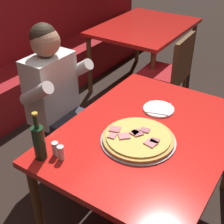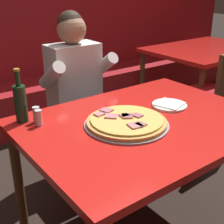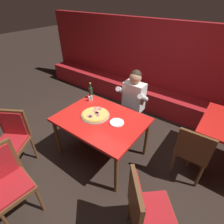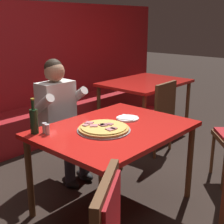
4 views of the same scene
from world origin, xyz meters
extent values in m
plane|color=black|center=(0.00, 0.00, 0.00)|extent=(24.00, 24.00, 0.00)
cube|color=#A3191E|center=(0.00, 1.86, 0.23)|extent=(6.46, 0.48, 0.46)
cylinder|color=brown|center=(-0.59, -0.43, 0.36)|extent=(0.06, 0.06, 0.73)
cylinder|color=brown|center=(0.59, -0.43, 0.36)|extent=(0.06, 0.06, 0.73)
cylinder|color=brown|center=(-0.59, 0.43, 0.36)|extent=(0.06, 0.06, 0.73)
cylinder|color=brown|center=(0.59, 0.43, 0.36)|extent=(0.06, 0.06, 0.73)
cube|color=red|center=(0.00, 0.00, 0.75)|extent=(1.31, 0.98, 0.04)
cylinder|color=#9E9EA3|center=(-0.12, 0.01, 0.77)|extent=(0.45, 0.45, 0.01)
cylinder|color=#C69347|center=(-0.12, 0.01, 0.79)|extent=(0.42, 0.42, 0.02)
cylinder|color=#E0B251|center=(-0.12, 0.01, 0.80)|extent=(0.38, 0.38, 0.01)
cube|color=#B76670|center=(-0.11, 0.04, 0.81)|extent=(0.06, 0.05, 0.01)
cube|color=#C6757A|center=(-0.17, 0.07, 0.81)|extent=(0.09, 0.09, 0.01)
cube|color=#C6757A|center=(-0.14, -0.09, 0.81)|extent=(0.07, 0.07, 0.01)
cube|color=#B76670|center=(-0.14, 0.15, 0.81)|extent=(0.07, 0.08, 0.01)
cube|color=#A85B66|center=(-0.05, 0.00, 0.81)|extent=(0.05, 0.06, 0.01)
cube|color=#A85B66|center=(-0.10, 0.02, 0.81)|extent=(0.08, 0.08, 0.01)
cube|color=#A85B66|center=(-0.11, -0.10, 0.81)|extent=(0.05, 0.05, 0.01)
cube|color=#C6757A|center=(-0.21, 0.13, 0.81)|extent=(0.05, 0.05, 0.01)
cylinder|color=white|center=(0.25, 0.06, 0.77)|extent=(0.21, 0.21, 0.01)
cube|color=white|center=(0.25, 0.06, 0.78)|extent=(0.19, 0.19, 0.01)
cylinder|color=#19381E|center=(-0.54, 0.38, 0.87)|extent=(0.07, 0.07, 0.20)
cylinder|color=#19381E|center=(-0.54, 0.38, 1.01)|extent=(0.03, 0.03, 0.08)
cylinder|color=#B29933|center=(-0.54, 0.38, 1.05)|extent=(0.03, 0.03, 0.01)
cylinder|color=silver|center=(-0.48, 0.33, 0.80)|extent=(0.04, 0.04, 0.07)
cylinder|color=#B23323|center=(-0.48, 0.33, 0.79)|extent=(0.03, 0.03, 0.04)
cylinder|color=silver|center=(-0.48, 0.33, 0.85)|extent=(0.04, 0.04, 0.01)
cylinder|color=silver|center=(-0.49, 0.28, 0.80)|extent=(0.04, 0.04, 0.07)
cylinder|color=silver|center=(-0.49, 0.28, 0.79)|extent=(0.03, 0.03, 0.04)
cylinder|color=silver|center=(-0.49, 0.28, 0.85)|extent=(0.04, 0.04, 0.01)
ellipsoid|color=black|center=(-0.04, 0.57, 0.04)|extent=(0.11, 0.24, 0.09)
ellipsoid|color=black|center=(0.16, 0.57, 0.04)|extent=(0.11, 0.24, 0.09)
cylinder|color=#282833|center=(-0.04, 0.57, 0.23)|extent=(0.11, 0.11, 0.43)
cylinder|color=#282833|center=(0.16, 0.57, 0.23)|extent=(0.11, 0.11, 0.43)
cube|color=#282833|center=(0.06, 0.67, 0.51)|extent=(0.34, 0.40, 0.12)
cube|color=silver|center=(0.06, 0.87, 0.78)|extent=(0.38, 0.22, 0.52)
cylinder|color=silver|center=(-0.16, 0.79, 0.86)|extent=(0.09, 0.30, 0.25)
cylinder|color=silver|center=(0.28, 0.79, 0.86)|extent=(0.09, 0.30, 0.25)
sphere|color=tan|center=(0.06, 0.87, 1.15)|extent=(0.21, 0.21, 0.21)
sphere|color=#2D2319|center=(0.06, 0.88, 1.18)|extent=(0.19, 0.19, 0.19)
cylinder|color=brown|center=(1.47, 0.70, 0.23)|extent=(0.04, 0.04, 0.45)
cylinder|color=brown|center=(1.09, 0.69, 0.23)|extent=(0.04, 0.04, 0.45)
cylinder|color=brown|center=(1.48, 0.32, 0.23)|extent=(0.04, 0.04, 0.45)
cylinder|color=brown|center=(1.10, 0.31, 0.23)|extent=(0.04, 0.04, 0.45)
cube|color=brown|center=(1.29, 0.50, 0.48)|extent=(0.46, 0.46, 0.05)
cube|color=#A3191E|center=(1.29, 0.50, 0.52)|extent=(0.42, 0.42, 0.03)
cube|color=brown|center=(1.29, 0.30, 0.71)|extent=(0.44, 0.06, 0.42)
cube|color=#A3191E|center=(1.29, 0.33, 0.71)|extent=(0.36, 0.04, 0.35)
cube|color=brown|center=(-1.00, -0.83, 0.75)|extent=(0.40, 0.26, 0.45)
cylinder|color=brown|center=(1.22, -0.38, 0.23)|extent=(0.04, 0.04, 0.46)
cylinder|color=brown|center=(0.93, -0.63, 0.23)|extent=(0.04, 0.04, 0.46)
cylinder|color=brown|center=(1.29, 0.61, 0.36)|extent=(0.06, 0.06, 0.73)
cylinder|color=brown|center=(2.45, 0.61, 0.36)|extent=(0.06, 0.06, 0.73)
cylinder|color=brown|center=(1.29, 1.44, 0.36)|extent=(0.06, 0.06, 0.73)
cylinder|color=brown|center=(2.45, 1.44, 0.36)|extent=(0.06, 0.06, 0.73)
cube|color=red|center=(1.87, 1.03, 0.75)|extent=(1.29, 0.95, 0.04)
camera|label=1|loc=(-1.42, -0.66, 1.91)|focal=50.00mm
camera|label=2|loc=(-1.07, -1.13, 1.47)|focal=50.00mm
camera|label=3|loc=(1.39, -1.60, 2.35)|focal=28.00mm
camera|label=4|loc=(-1.89, -1.67, 1.65)|focal=50.00mm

